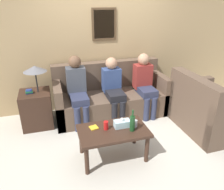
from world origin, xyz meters
name	(u,v)px	position (x,y,z in m)	size (l,w,h in m)	color
ground_plane	(118,125)	(0.00, 0.00, 0.00)	(16.00, 16.00, 0.00)	beige
wall_back	(104,45)	(0.00, 0.99, 1.30)	(9.00, 0.08, 2.60)	tan
couch_main	(110,97)	(0.00, 0.53, 0.34)	(2.18, 0.88, 1.00)	brown
couch_side	(206,112)	(1.42, -0.54, 0.35)	(0.88, 1.23, 1.00)	brown
coffee_table	(113,134)	(-0.35, -0.80, 0.40)	(0.98, 0.58, 0.47)	#382319
side_table_with_lamp	(37,106)	(-1.40, 0.45, 0.39)	(0.53, 0.53, 1.13)	#382319
wine_bottle	(132,123)	(-0.10, -0.90, 0.59)	(0.07, 0.07, 0.32)	#19421E
drinking_glass	(135,123)	(-0.02, -0.81, 0.52)	(0.08, 0.08, 0.10)	silver
book_stack	(94,128)	(-0.60, -0.69, 0.48)	(0.13, 0.13, 0.02)	gold
soda_can	(106,125)	(-0.44, -0.76, 0.53)	(0.07, 0.07, 0.12)	red
tissue_box	(122,123)	(-0.20, -0.77, 0.52)	(0.23, 0.12, 0.14)	silver
person_left	(77,88)	(-0.66, 0.38, 0.68)	(0.34, 0.64, 1.24)	#2D334C
person_middle	(113,86)	(0.01, 0.36, 0.64)	(0.34, 0.62, 1.16)	black
person_right	(145,82)	(0.64, 0.34, 0.67)	(0.34, 0.59, 1.20)	#2D334C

